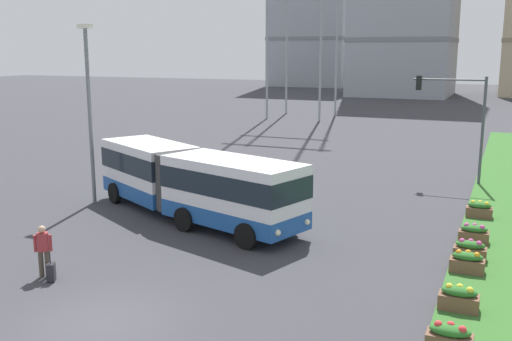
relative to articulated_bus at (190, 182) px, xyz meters
The scene contains 12 objects.
ground_plane 10.45m from the articulated_bus, 74.14° to the right, with size 260.00×260.00×0.00m, color #38383D.
articulated_bus is the anchor object (origin of this frame).
pedestrian_crossing 8.04m from the articulated_bus, 96.71° to the right, with size 0.51×0.36×1.74m.
rolling_suitcase 8.28m from the articulated_bus, 93.42° to the right, with size 0.39×0.43×0.97m.
flower_planter_0 14.19m from the articulated_bus, 34.12° to the right, with size 1.10×0.56×0.74m.
flower_planter_1 12.93m from the articulated_bus, 24.61° to the right, with size 1.10×0.56×0.74m.
flower_planter_2 11.97m from the articulated_bus, 10.70° to the right, with size 1.10×0.56×0.74m.
flower_planter_3 11.80m from the articulated_bus, ahead, with size 1.10×0.56×0.74m.
flower_planter_4 11.82m from the articulated_bus, ahead, with size 1.10×0.56×0.74m.
flower_planter_5 12.77m from the articulated_bus, 22.93° to the left, with size 1.10×0.56×0.74m.
traffic_light_far_right 15.89m from the articulated_bus, 50.25° to the left, with size 3.88×0.28×5.93m.
streetlight_left 6.45m from the articulated_bus, behind, with size 0.70×0.28×8.48m.
Camera 1 is at (9.81, -11.94, 7.24)m, focal length 41.26 mm.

